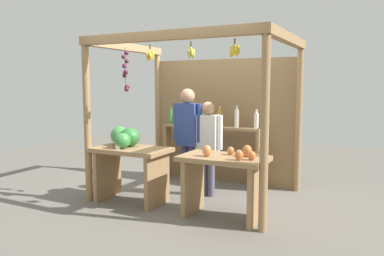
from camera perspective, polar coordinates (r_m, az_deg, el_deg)
ground_plane at (r=5.90m, az=0.85°, el=-10.14°), size 12.00×12.00×0.00m
market_stall at (r=6.04m, az=2.60°, el=3.66°), size 2.73×2.01×2.37m
fruit_counter_left at (r=5.57m, az=-9.57°, el=-3.82°), size 1.09×0.65×1.07m
fruit_counter_right at (r=4.83m, az=4.98°, el=-6.85°), size 1.09×0.64×0.94m
bottle_shelf_unit at (r=6.40m, az=2.93°, el=-1.61°), size 1.74×0.22×1.36m
vendor_man at (r=5.77m, az=-0.67°, el=-0.52°), size 0.48×0.22×1.64m
vendor_woman at (r=5.71m, az=2.38°, el=-1.94°), size 0.48×0.20×1.44m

